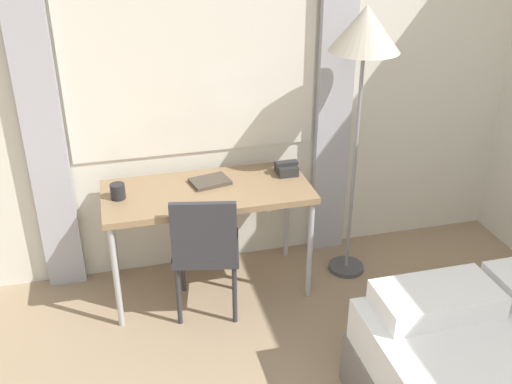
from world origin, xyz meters
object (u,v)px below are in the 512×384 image
Objects in this scene: desk_chair at (205,246)px; telephone at (286,168)px; desk at (207,198)px; standing_lamp at (365,41)px; mug at (118,191)px; book at (210,181)px.

desk_chair is 5.76× the size of telephone.
desk_chair reaches higher than desk.
mug is at bearing 178.53° from standing_lamp.
mug reaches higher than book.
desk_chair is 8.97× the size of mug.
mug is (-1.08, -0.09, 0.01)m from telephone.
mug is at bearing 162.54° from desk_chair.
desk is at bearing -170.06° from telephone.
standing_lamp is 12.38× the size of telephone.
telephone is (0.61, 0.35, 0.29)m from desk_chair.
book is at bearing 173.47° from standing_lamp.
standing_lamp reaches higher than telephone.
telephone is (0.55, 0.10, 0.10)m from desk.
desk_chair is 0.76m from telephone.
standing_lamp is 0.94m from telephone.
telephone is 0.51m from book.
desk is 0.33m from desk_chair.
desk is 13.70× the size of mug.
standing_lamp is (0.97, -0.03, 0.93)m from desk.
desk is 0.71× the size of standing_lamp.
standing_lamp reaches higher than mug.
standing_lamp is at bearing -16.55° from telephone.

